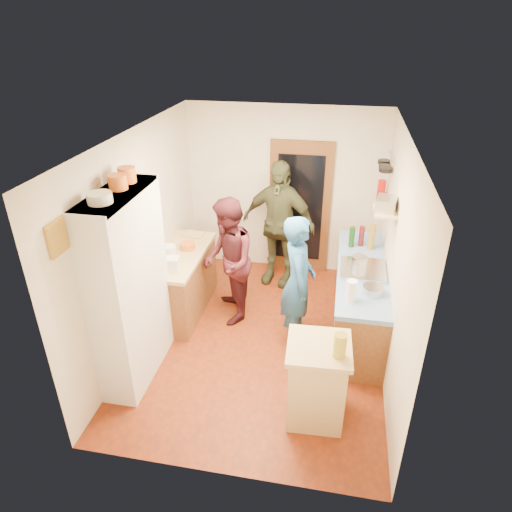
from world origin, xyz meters
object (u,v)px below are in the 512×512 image
(hutch_body, at_px, (130,289))
(person_back, at_px, (279,224))
(right_counter_base, at_px, (359,300))
(person_hob, at_px, (301,283))
(island_base, at_px, (316,383))
(person_left, at_px, (230,260))

(hutch_body, height_order, person_back, hutch_body)
(hutch_body, distance_m, right_counter_base, 2.90)
(hutch_body, relative_size, person_hob, 1.29)
(person_hob, relative_size, person_back, 0.89)
(hutch_body, relative_size, person_back, 1.14)
(right_counter_base, bearing_deg, person_back, 140.55)
(person_hob, bearing_deg, hutch_body, 107.83)
(hutch_body, bearing_deg, island_base, -9.29)
(hutch_body, relative_size, person_left, 1.28)
(right_counter_base, bearing_deg, island_base, -104.82)
(hutch_body, xyz_separation_m, right_counter_base, (2.50, 1.30, -0.68))
(person_back, bearing_deg, person_left, -102.26)
(person_left, bearing_deg, person_hob, 49.06)
(island_base, bearing_deg, person_left, 128.38)
(hutch_body, distance_m, person_back, 2.63)
(island_base, height_order, person_back, person_back)
(right_counter_base, distance_m, person_hob, 0.96)
(hutch_body, height_order, person_hob, hutch_body)
(hutch_body, xyz_separation_m, person_hob, (1.77, 0.86, -0.24))
(person_left, bearing_deg, right_counter_base, 72.85)
(person_left, height_order, person_back, person_back)
(right_counter_base, bearing_deg, person_left, -178.81)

